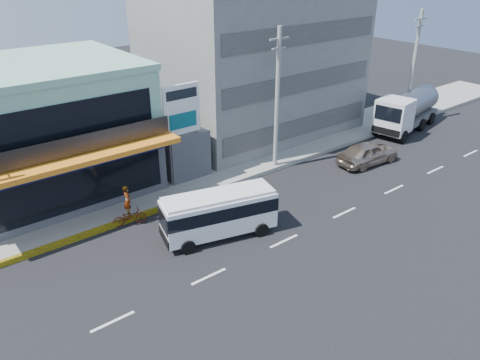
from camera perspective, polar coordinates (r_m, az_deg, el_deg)
name	(u,v)px	position (r m, az deg, el deg)	size (l,w,h in m)	color
ground	(284,241)	(25.87, 5.38, -7.43)	(120.00, 120.00, 0.00)	black
sidewalk	(246,161)	(34.99, 0.74, 2.34)	(70.00, 5.00, 0.30)	gray
shop_building	(40,134)	(31.87, -23.21, 5.18)	(12.40, 11.70, 8.00)	#404145
concrete_building	(252,49)	(40.11, 1.44, 15.67)	(16.00, 12.00, 14.00)	gray
gap_structure	(169,147)	(33.70, -8.60, 4.03)	(3.00, 6.00, 3.50)	#404145
satellite_dish	(175,126)	(32.24, -7.90, 6.52)	(1.50, 1.50, 0.15)	slate
billboard	(182,115)	(30.10, -7.10, 7.86)	(2.60, 0.18, 6.90)	gray
utility_pole_near	(277,100)	(32.40, 4.55, 9.71)	(1.60, 0.30, 10.00)	#999993
utility_pole_far	(413,68)	(44.54, 20.34, 12.73)	(1.60, 0.30, 10.00)	#999993
minibus	(219,211)	(25.45, -2.58, -3.82)	(6.54, 3.52, 2.61)	white
sedan	(368,153)	(35.87, 15.32, 3.20)	(2.01, 5.01, 1.71)	#BAA68E
tanker_truck	(407,110)	(43.63, 19.64, 7.99)	(8.81, 4.08, 3.35)	silver
motorcycle_rider	(129,212)	(27.56, -13.38, -3.83)	(2.05, 1.17, 2.49)	#5D1D0D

